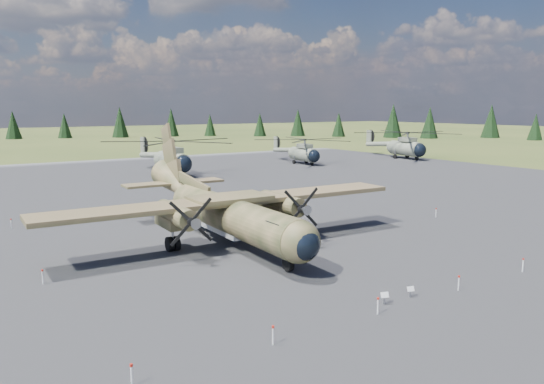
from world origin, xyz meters
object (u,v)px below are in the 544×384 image
helicopter_mid (303,146)px  helicopter_far (406,140)px  helicopter_near (172,150)px  transport_plane (224,207)px

helicopter_mid → helicopter_far: 22.26m
helicopter_near → helicopter_far: size_ratio=0.94×
transport_plane → helicopter_far: size_ratio=1.07×
transport_plane → helicopter_mid: size_ratio=1.27×
helicopter_far → transport_plane: bearing=-139.7°
helicopter_far → helicopter_mid: bearing=-179.7°
helicopter_mid → helicopter_far: helicopter_far is taller
transport_plane → helicopter_near: transport_plane is taller
transport_plane → helicopter_near: bearing=74.6°
transport_plane → helicopter_near: size_ratio=1.13×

